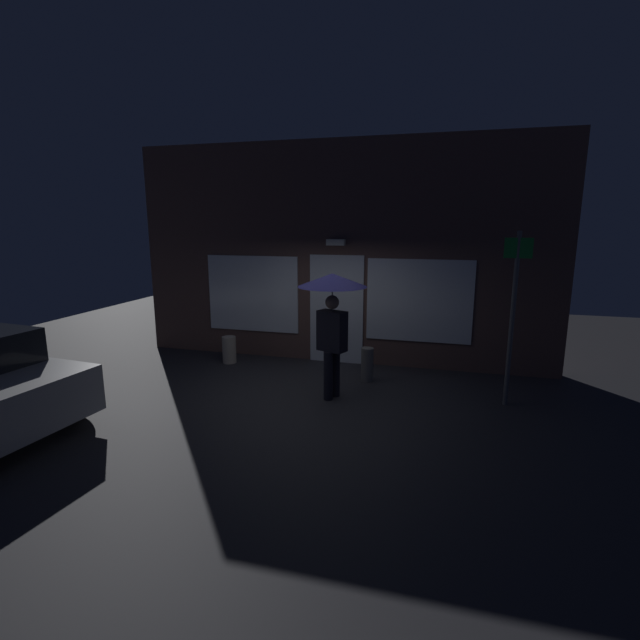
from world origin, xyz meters
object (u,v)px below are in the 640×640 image
(sidewalk_bollard_2, at_px, (229,350))
(person_with_umbrella, at_px, (332,300))
(street_sign_post, at_px, (513,310))
(sidewalk_bollard, at_px, (367,365))

(sidewalk_bollard_2, bearing_deg, person_with_umbrella, -28.20)
(person_with_umbrella, xyz_separation_m, street_sign_post, (2.72, 0.44, -0.10))
(person_with_umbrella, height_order, sidewalk_bollard_2, person_with_umbrella)
(street_sign_post, bearing_deg, person_with_umbrella, -170.77)
(person_with_umbrella, relative_size, sidewalk_bollard_2, 3.75)
(person_with_umbrella, height_order, sidewalk_bollard, person_with_umbrella)
(street_sign_post, relative_size, sidewalk_bollard, 4.37)
(sidewalk_bollard, relative_size, sidewalk_bollard_2, 1.13)
(street_sign_post, relative_size, sidewalk_bollard_2, 4.95)
(person_with_umbrella, bearing_deg, sidewalk_bollard_2, -6.27)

